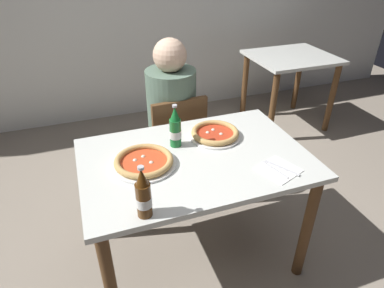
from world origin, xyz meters
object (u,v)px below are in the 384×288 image
(chair_behind_table, at_px, (175,141))
(pizza_margherita_near, at_px, (144,162))
(dining_table_background, at_px, (290,71))
(pizza_marinara_far, at_px, (215,134))
(beer_bottle_left, at_px, (143,195))
(diner_seated, at_px, (172,126))
(dining_table_main, at_px, (195,174))
(napkin_with_cutlery, at_px, (278,169))
(beer_bottle_center, at_px, (175,129))

(chair_behind_table, distance_m, pizza_margherita_near, 0.74)
(dining_table_background, xyz_separation_m, pizza_marinara_far, (-1.34, -1.21, 0.18))
(chair_behind_table, distance_m, dining_table_background, 1.64)
(chair_behind_table, xyz_separation_m, beer_bottle_left, (-0.42, -0.95, 0.37))
(diner_seated, height_order, dining_table_background, diner_seated)
(dining_table_main, distance_m, diner_seated, 0.67)
(diner_seated, height_order, napkin_with_cutlery, diner_seated)
(dining_table_main, distance_m, chair_behind_table, 0.63)
(diner_seated, distance_m, pizza_marinara_far, 0.55)
(dining_table_main, distance_m, beer_bottle_center, 0.27)
(chair_behind_table, relative_size, napkin_with_cutlery, 3.66)
(diner_seated, height_order, beer_bottle_left, diner_seated)
(chair_behind_table, bearing_deg, diner_seated, -88.71)
(dining_table_main, height_order, beer_bottle_center, beer_bottle_center)
(dining_table_main, xyz_separation_m, chair_behind_table, (0.07, 0.61, -0.15))
(beer_bottle_left, height_order, beer_bottle_center, same)
(chair_behind_table, xyz_separation_m, napkin_with_cutlery, (0.28, -0.86, 0.27))
(dining_table_main, relative_size, dining_table_background, 1.50)
(dining_table_main, xyz_separation_m, beer_bottle_left, (-0.35, -0.34, 0.22))
(chair_behind_table, height_order, diner_seated, diner_seated)
(pizza_margherita_near, bearing_deg, dining_table_background, 37.07)
(dining_table_background, bearing_deg, pizza_marinara_far, -137.91)
(pizza_marinara_far, bearing_deg, diner_seated, 102.87)
(chair_behind_table, distance_m, diner_seated, 0.11)
(pizza_margherita_near, xyz_separation_m, beer_bottle_left, (-0.07, -0.35, 0.08))
(dining_table_background, bearing_deg, beer_bottle_center, -142.30)
(dining_table_background, xyz_separation_m, pizza_margherita_near, (-1.79, -1.35, 0.18))
(diner_seated, distance_m, dining_table_background, 1.61)
(dining_table_background, relative_size, beer_bottle_left, 3.24)
(beer_bottle_left, bearing_deg, dining_table_main, 44.44)
(chair_behind_table, xyz_separation_m, pizza_marinara_far, (0.11, -0.45, 0.29))
(dining_table_main, height_order, napkin_with_cutlery, napkin_with_cutlery)
(diner_seated, xyz_separation_m, pizza_marinara_far, (0.11, -0.50, 0.19))
(dining_table_background, distance_m, beer_bottle_left, 2.54)
(dining_table_main, height_order, pizza_margherita_near, pizza_margherita_near)
(diner_seated, distance_m, beer_bottle_center, 0.60)
(chair_behind_table, height_order, pizza_margherita_near, chair_behind_table)
(chair_behind_table, relative_size, pizza_marinara_far, 2.85)
(pizza_marinara_far, relative_size, beer_bottle_left, 1.21)
(diner_seated, bearing_deg, beer_bottle_center, -104.01)
(pizza_marinara_far, xyz_separation_m, beer_bottle_left, (-0.53, -0.50, 0.08))
(beer_bottle_left, height_order, napkin_with_cutlery, beer_bottle_left)
(dining_table_background, xyz_separation_m, beer_bottle_center, (-1.58, -1.22, 0.26))
(diner_seated, distance_m, pizza_margherita_near, 0.75)
(beer_bottle_left, bearing_deg, pizza_marinara_far, 43.44)
(chair_behind_table, distance_m, beer_bottle_center, 0.61)
(napkin_with_cutlery, bearing_deg, chair_behind_table, 108.24)
(dining_table_background, bearing_deg, pizza_margherita_near, -142.93)
(pizza_marinara_far, bearing_deg, pizza_margherita_near, -162.32)
(chair_behind_table, height_order, dining_table_background, chair_behind_table)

